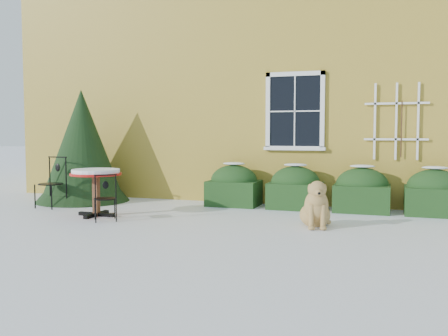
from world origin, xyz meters
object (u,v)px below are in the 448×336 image
(patio_chair_near, at_px, (105,197))
(evergreen_shrub, at_px, (82,157))
(bistro_table, at_px, (96,177))
(patio_chair_far, at_px, (52,182))
(dog, at_px, (316,208))

(patio_chair_near, bearing_deg, evergreen_shrub, -83.02)
(bistro_table, height_order, patio_chair_near, bistro_table)
(bistro_table, xyz_separation_m, patio_chair_far, (-1.46, 0.65, -0.20))
(evergreen_shrub, relative_size, bistro_table, 2.67)
(evergreen_shrub, bearing_deg, patio_chair_far, -92.81)
(patio_chair_far, relative_size, dog, 1.17)
(patio_chair_near, xyz_separation_m, dog, (3.54, 0.56, -0.09))
(evergreen_shrub, relative_size, patio_chair_far, 2.39)
(patio_chair_far, bearing_deg, dog, -0.29)
(patio_chair_near, bearing_deg, bistro_table, -77.32)
(patio_chair_near, distance_m, patio_chair_far, 2.18)
(evergreen_shrub, height_order, patio_chair_far, evergreen_shrub)
(bistro_table, bearing_deg, patio_chair_far, 155.94)
(bistro_table, distance_m, patio_chair_near, 0.67)
(evergreen_shrub, bearing_deg, patio_chair_near, -47.85)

